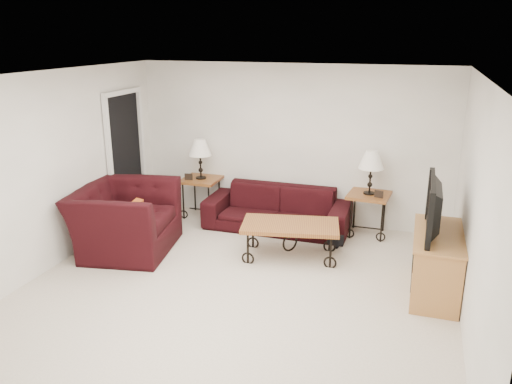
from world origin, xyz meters
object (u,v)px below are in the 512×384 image
at_px(armchair, 126,219).
at_px(television, 441,207).
at_px(lamp_right, 371,173).
at_px(backpack, 337,234).
at_px(coffee_table, 290,240).
at_px(sofa, 277,209).
at_px(tv_stand, 436,263).
at_px(side_table_left, 202,197).
at_px(side_table_right, 368,214).
at_px(lamp_left, 200,159).

relative_size(armchair, television, 1.27).
xyz_separation_m(lamp_right, backpack, (-0.35, -0.68, -0.75)).
xyz_separation_m(lamp_right, coffee_table, (-0.91, -1.15, -0.73)).
xyz_separation_m(sofa, lamp_right, (1.36, 0.18, 0.65)).
bearing_deg(tv_stand, television, 180.00).
bearing_deg(lamp_right, side_table_left, 180.00).
bearing_deg(lamp_right, coffee_table, -128.48).
bearing_deg(television, backpack, -125.30).
relative_size(side_table_left, lamp_right, 1.00).
distance_m(sofa, side_table_right, 1.38).
relative_size(armchair, backpack, 3.15).
distance_m(side_table_left, backpack, 2.47).
height_order(lamp_right, armchair, lamp_right).
bearing_deg(tv_stand, side_table_right, 121.04).
height_order(side_table_left, television, television).
height_order(tv_stand, backpack, tv_stand).
height_order(sofa, lamp_left, lamp_left).
height_order(sofa, coffee_table, sofa).
xyz_separation_m(lamp_left, backpack, (2.37, -0.68, -0.75)).
bearing_deg(side_table_left, backpack, -15.90).
distance_m(side_table_left, lamp_right, 2.79).
distance_m(side_table_left, lamp_left, 0.65).
distance_m(lamp_left, lamp_right, 2.72).
xyz_separation_m(side_table_right, lamp_left, (-2.72, 0.00, 0.65)).
bearing_deg(television, lamp_right, -149.50).
height_order(side_table_right, armchair, armchair).
xyz_separation_m(lamp_left, armchair, (-0.44, -1.61, -0.52)).
bearing_deg(backpack, side_table_right, 55.92).
bearing_deg(television, side_table_right, -149.50).
xyz_separation_m(side_table_right, tv_stand, (0.95, -1.58, 0.04)).
xyz_separation_m(sofa, coffee_table, (0.45, -0.97, -0.08)).
xyz_separation_m(side_table_left, television, (3.65, -1.58, 0.73)).
bearing_deg(lamp_left, armchair, -105.26).
relative_size(lamp_left, armchair, 0.46).
distance_m(lamp_right, backpack, 1.07).
bearing_deg(tv_stand, armchair, -179.59).
height_order(side_table_left, lamp_right, lamp_right).
distance_m(lamp_right, armchair, 3.58).
relative_size(lamp_left, lamp_right, 1.00).
bearing_deg(television, armchair, -89.58).
height_order(television, backpack, television).
height_order(sofa, side_table_left, same).
relative_size(coffee_table, tv_stand, 1.05).
distance_m(tv_stand, backpack, 1.58).
bearing_deg(sofa, lamp_right, 7.51).
xyz_separation_m(sofa, lamp_left, (-1.35, 0.18, 0.65)).
bearing_deg(armchair, sofa, -61.11).
bearing_deg(lamp_left, lamp_right, 0.00).
distance_m(sofa, side_table_left, 1.36).
relative_size(tv_stand, backpack, 2.76).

